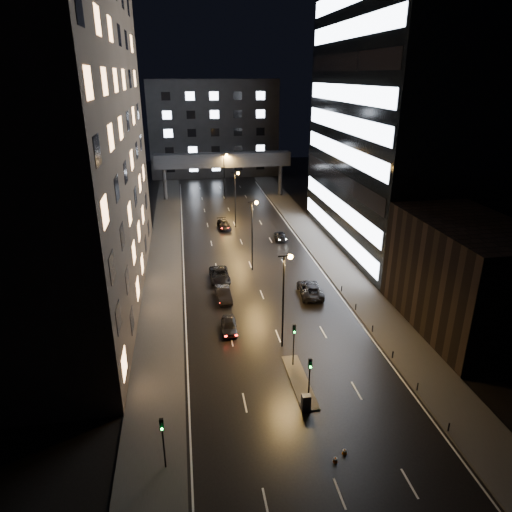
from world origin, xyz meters
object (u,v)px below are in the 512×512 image
object	(u,v)px
car_toward_a	(310,289)
car_away_b	(223,294)
car_away_a	(229,326)
utility_cabinet	(306,402)
car_away_d	(224,225)
car_toward_b	(280,236)
car_away_c	(220,275)

from	to	relation	value
car_toward_a	car_away_b	bearing A→B (deg)	2.17
car_away_a	utility_cabinet	bearing A→B (deg)	-67.23
car_toward_a	car_away_d	bearing A→B (deg)	-69.75
car_away_a	car_away_b	xyz separation A→B (m)	(0.13, 7.57, 0.06)
car_away_d	car_toward_a	xyz separation A→B (m)	(8.16, -28.58, 0.09)
car_toward_b	car_away_d	bearing A→B (deg)	-33.58
car_away_d	car_toward_b	size ratio (longest dim) A/B	1.09
car_away_b	car_away_c	size ratio (longest dim) A/B	0.84
car_away_d	car_away_c	bearing A→B (deg)	-102.85
car_away_d	car_away_b	bearing A→B (deg)	-101.48
car_away_a	car_away_b	world-z (taller)	car_away_b
car_away_b	utility_cabinet	bearing A→B (deg)	-81.03
utility_cabinet	car_away_a	bearing A→B (deg)	111.77
car_away_c	car_toward_a	world-z (taller)	car_toward_a
car_away_a	car_toward_b	xyz separation A→B (m)	(11.71, 28.30, -0.04)
car_away_d	car_toward_b	distance (m)	11.53
car_away_d	car_toward_b	xyz separation A→B (m)	(8.81, -7.44, -0.06)
car_away_b	car_away_c	world-z (taller)	car_away_c
car_away_c	utility_cabinet	xyz separation A→B (m)	(4.80, -26.96, 0.05)
car_away_d	car_toward_a	world-z (taller)	car_toward_a
car_away_c	car_toward_a	distance (m)	12.59
car_away_d	car_away_a	bearing A→B (deg)	-100.50
car_toward_a	car_toward_b	size ratio (longest dim) A/B	1.28
car_away_c	car_toward_a	size ratio (longest dim) A/B	0.95
car_away_c	car_away_d	xyz separation A→B (m)	(2.73, 22.27, -0.05)
car_away_a	car_away_c	distance (m)	13.48
car_away_a	car_away_c	size ratio (longest dim) A/B	0.74
car_toward_b	car_away_c	bearing A→B (deg)	58.73
car_away_b	car_toward_a	xyz separation A→B (m)	(10.94, -0.41, 0.05)
car_away_a	car_away_d	world-z (taller)	car_away_d
car_away_b	car_toward_b	distance (m)	23.75
car_away_c	utility_cabinet	size ratio (longest dim) A/B	4.14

